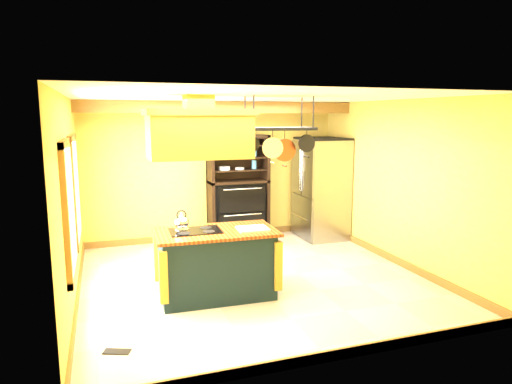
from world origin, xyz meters
TOP-DOWN VIEW (x-y plane):
  - floor at (0.00, 0.00)m, footprint 5.00×5.00m
  - ceiling at (0.00, 0.00)m, footprint 5.00×5.00m
  - wall_back at (0.00, 2.50)m, footprint 5.00×0.02m
  - wall_front at (0.00, -2.50)m, footprint 5.00×0.02m
  - wall_left at (-2.50, 0.00)m, footprint 0.02×5.00m
  - wall_right at (2.50, 0.00)m, footprint 0.02×5.00m
  - ceiling_beam at (0.00, 1.70)m, footprint 5.00×0.15m
  - window_near at (-2.47, -0.80)m, footprint 0.06×1.06m
  - window_far at (-2.47, 0.60)m, footprint 0.06×1.06m
  - kitchen_island at (-0.69, -0.46)m, footprint 1.65×0.95m
  - range_hood at (-0.89, -0.46)m, footprint 1.37×0.77m
  - pot_rack at (0.22, -0.46)m, footprint 0.99×0.47m
  - refrigerator at (2.05, 1.87)m, footprint 0.85×1.01m
  - hutch at (0.43, 2.28)m, footprint 1.17×0.54m
  - floor_register at (-2.04, -1.60)m, footprint 0.30×0.22m

SIDE VIEW (x-z plane):
  - floor at x=0.00m, z-range 0.00..0.00m
  - floor_register at x=-2.04m, z-range 0.00..0.01m
  - kitchen_island at x=-0.69m, z-range -0.09..1.02m
  - hutch at x=0.43m, z-range -0.22..1.85m
  - refrigerator at x=2.05m, z-range -0.02..1.95m
  - wall_back at x=0.00m, z-range 0.00..2.70m
  - wall_front at x=0.00m, z-range 0.00..2.70m
  - wall_left at x=-2.50m, z-range 0.00..2.70m
  - wall_right at x=2.50m, z-range 0.00..2.70m
  - window_near at x=-2.47m, z-range 0.62..2.18m
  - window_far at x=-2.47m, z-range 0.62..2.18m
  - pot_rack at x=0.22m, z-range 1.73..2.62m
  - range_hood at x=-0.89m, z-range 1.84..2.64m
  - ceiling_beam at x=0.00m, z-range 2.49..2.69m
  - ceiling at x=0.00m, z-range 2.70..2.70m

